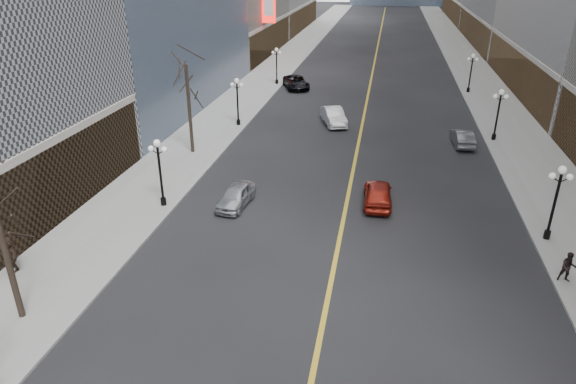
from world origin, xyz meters
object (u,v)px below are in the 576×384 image
at_px(streetlamp_east_3, 471,69).
at_px(streetlamp_west_3, 277,62).
at_px(streetlamp_east_2, 499,109).
at_px(streetlamp_west_1, 159,166).
at_px(car_nb_mid, 334,116).
at_px(streetlamp_east_1, 556,195).
at_px(car_nb_near, 236,196).
at_px(car_nb_far, 296,82).
at_px(car_sb_far, 462,138).
at_px(car_sb_mid, 378,193).
at_px(streetlamp_west_2, 237,97).

relative_size(streetlamp_east_3, streetlamp_west_3, 1.00).
distance_m(streetlamp_east_2, streetlamp_west_1, 29.68).
bearing_deg(car_nb_mid, streetlamp_east_1, -73.40).
relative_size(streetlamp_east_2, car_nb_near, 1.10).
distance_m(streetlamp_east_1, streetlamp_east_2, 18.00).
relative_size(streetlamp_west_3, car_nb_far, 0.81).
bearing_deg(car_nb_near, streetlamp_east_3, 67.17).
bearing_deg(car_sb_far, car_nb_mid, -23.02).
bearing_deg(streetlamp_west_1, car_sb_far, 38.21).
bearing_deg(streetlamp_east_2, streetlamp_west_1, -142.67).
xyz_separation_m(streetlamp_west_3, car_nb_mid, (9.01, -15.67, -2.09)).
xyz_separation_m(streetlamp_west_3, car_nb_far, (2.80, -1.51, -2.12)).
height_order(car_nb_near, car_sb_mid, car_sb_mid).
height_order(streetlamp_east_2, streetlamp_east_3, same).
height_order(streetlamp_west_3, car_sb_mid, streetlamp_west_3).
distance_m(streetlamp_west_3, car_sb_mid, 35.77).
xyz_separation_m(car_nb_near, car_nb_mid, (4.37, 19.25, 0.11)).
bearing_deg(streetlamp_west_2, streetlamp_west_1, -90.00).
xyz_separation_m(streetlamp_east_1, streetlamp_west_2, (-23.60, 18.00, 0.00)).
height_order(streetlamp_west_1, car_nb_near, streetlamp_west_1).
distance_m(streetlamp_west_1, streetlamp_west_2, 18.00).
distance_m(streetlamp_east_2, streetlamp_west_3, 29.68).
relative_size(streetlamp_east_2, car_sb_far, 1.07).
xyz_separation_m(streetlamp_west_2, car_sb_mid, (13.80, -14.93, -2.13)).
relative_size(car_nb_near, car_nb_mid, 0.84).
relative_size(streetlamp_west_1, car_nb_near, 1.10).
distance_m(car_nb_near, car_nb_far, 33.46).
relative_size(streetlamp_east_2, car_sb_mid, 1.00).
relative_size(car_sb_mid, car_sb_far, 1.07).
bearing_deg(car_nb_near, streetlamp_west_1, -161.23).
height_order(streetlamp_east_2, streetlamp_west_2, same).
bearing_deg(car_nb_far, car_nb_mid, -87.75).
distance_m(car_nb_far, car_sb_mid, 33.29).
bearing_deg(streetlamp_west_1, streetlamp_east_2, 37.33).
relative_size(streetlamp_west_2, car_nb_mid, 0.92).
xyz_separation_m(streetlamp_west_2, car_nb_far, (2.80, 16.49, -2.12)).
distance_m(streetlamp_west_2, car_nb_mid, 9.54).
height_order(car_nb_mid, car_nb_far, car_nb_mid).
bearing_deg(car_sb_mid, streetlamp_west_1, 10.16).
relative_size(streetlamp_west_3, car_sb_mid, 1.00).
bearing_deg(car_sb_mid, streetlamp_east_2, -125.64).
distance_m(streetlamp_east_2, streetlamp_east_3, 18.00).
height_order(streetlamp_east_2, streetlamp_west_1, same).
bearing_deg(streetlamp_west_1, car_nb_far, 85.36).
distance_m(streetlamp_west_1, car_nb_near, 5.25).
distance_m(streetlamp_west_1, car_sb_far, 26.41).
bearing_deg(streetlamp_east_1, car_nb_near, 176.74).
height_order(streetlamp_east_2, car_sb_mid, streetlamp_east_2).
bearing_deg(streetlamp_west_2, car_nb_far, 80.36).
relative_size(streetlamp_east_2, streetlamp_west_2, 1.00).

